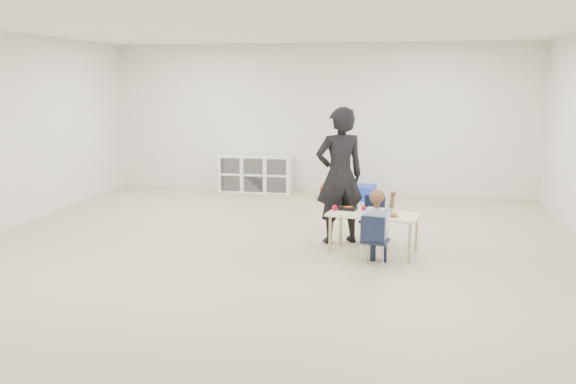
% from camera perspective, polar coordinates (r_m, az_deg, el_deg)
% --- Properties ---
extents(room, '(9.00, 9.02, 2.80)m').
position_cam_1_polar(room, '(7.18, -2.24, 4.56)').
color(room, '#C0B193').
rests_on(room, ground).
extents(table, '(1.20, 0.76, 0.51)m').
position_cam_1_polar(table, '(7.68, 8.00, -3.80)').
color(table, '#F6EDC4').
rests_on(table, ground).
extents(chair_near, '(0.34, 0.33, 0.61)m').
position_cam_1_polar(chair_near, '(7.17, 8.17, -4.47)').
color(chair_near, black).
rests_on(chair_near, ground).
extents(chair_far, '(0.34, 0.33, 0.61)m').
position_cam_1_polar(chair_far, '(8.17, 7.86, -2.58)').
color(chair_far, black).
rests_on(chair_far, ground).
extents(child, '(0.48, 0.48, 0.96)m').
position_cam_1_polar(child, '(7.12, 8.21, -3.10)').
color(child, '#B4CCF4').
rests_on(child, chair_near).
extents(lunch_tray_near, '(0.25, 0.20, 0.03)m').
position_cam_1_polar(lunch_tray_near, '(7.62, 9.03, -1.89)').
color(lunch_tray_near, black).
rests_on(lunch_tray_near, table).
extents(lunch_tray_far, '(0.25, 0.20, 0.03)m').
position_cam_1_polar(lunch_tray_far, '(7.77, 5.63, -1.56)').
color(lunch_tray_far, black).
rests_on(lunch_tray_far, table).
extents(milk_carton, '(0.08, 0.08, 0.10)m').
position_cam_1_polar(milk_carton, '(7.48, 8.15, -1.83)').
color(milk_carton, white).
rests_on(milk_carton, table).
extents(bread_roll, '(0.09, 0.09, 0.07)m').
position_cam_1_polar(bread_roll, '(7.47, 9.85, -2.02)').
color(bread_roll, tan).
rests_on(bread_roll, table).
extents(apple_near, '(0.07, 0.07, 0.07)m').
position_cam_1_polar(apple_near, '(7.71, 7.13, -1.54)').
color(apple_near, maroon).
rests_on(apple_near, table).
extents(apple_far, '(0.07, 0.07, 0.07)m').
position_cam_1_polar(apple_far, '(7.72, 4.39, -1.47)').
color(apple_far, maroon).
rests_on(apple_far, table).
extents(cubby_shelf, '(1.40, 0.40, 0.70)m').
position_cam_1_polar(cubby_shelf, '(11.73, -3.04, 1.72)').
color(cubby_shelf, white).
rests_on(cubby_shelf, ground).
extents(adult, '(0.78, 0.68, 1.80)m').
position_cam_1_polar(adult, '(8.01, 4.85, 1.53)').
color(adult, black).
rests_on(adult, ground).
extents(bin_red, '(0.39, 0.50, 0.23)m').
position_cam_1_polar(bin_red, '(11.15, 4.09, 0.03)').
color(bin_red, '#AE2511').
rests_on(bin_red, ground).
extents(bin_yellow, '(0.41, 0.50, 0.23)m').
position_cam_1_polar(bin_yellow, '(11.08, 4.89, -0.07)').
color(bin_yellow, yellow).
rests_on(bin_yellow, ground).
extents(bin_blue, '(0.45, 0.54, 0.25)m').
position_cam_1_polar(bin_blue, '(11.11, 7.08, -0.03)').
color(bin_blue, '#1A36C9').
rests_on(bin_blue, ground).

